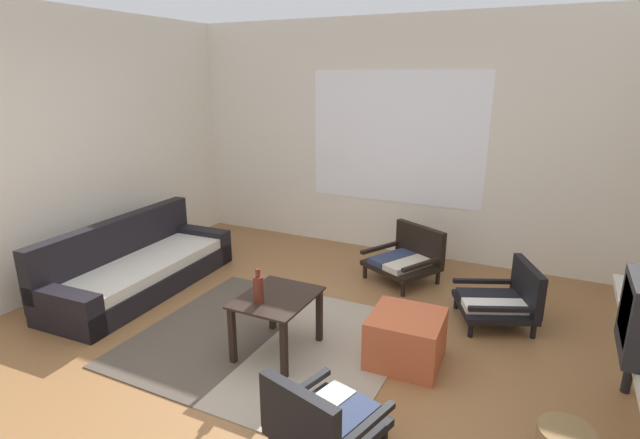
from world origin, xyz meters
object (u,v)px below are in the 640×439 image
Objects in this scene: armchair_striped_foreground at (320,421)px; armchair_corner at (504,298)px; coffee_table at (277,308)px; couch at (138,268)px; armchair_by_window at (407,257)px; glass_bottle at (258,288)px; ottoman_orange at (406,339)px.

armchair_corner is at bearing 70.43° from armchair_striped_foreground.
coffee_table is at bearing -140.15° from armchair_corner.
couch is 2.73m from armchair_by_window.
couch is 3.20× the size of coffee_table.
coffee_table is 1.87m from armchair_by_window.
armchair_striped_foreground is 2.61× the size of glass_bottle.
coffee_table is 0.25m from glass_bottle.
coffee_table is at bearing -12.16° from couch.
armchair_corner is (1.01, -0.55, -0.02)m from armchair_by_window.
armchair_striped_foreground is at bearing -83.96° from armchair_by_window.
glass_bottle reaches higher than couch.
armchair_striped_foreground is at bearing -46.94° from coffee_table.
couch is at bearing -165.75° from armchair_corner.
couch reaches higher than coffee_table.
armchair_by_window is 1.56m from ottoman_orange.
armchair_by_window is 1.62× the size of ottoman_orange.
coffee_table is 0.76× the size of armchair_by_window.
couch is at bearing -149.14° from armchair_by_window.
armchair_striped_foreground is at bearing -109.57° from armchair_corner.
couch is 2.61× the size of armchair_corner.
ottoman_orange is (0.43, -1.50, -0.06)m from armchair_by_window.
armchair_by_window is (0.49, 1.80, -0.12)m from coffee_table.
coffee_table is at bearing -161.77° from ottoman_orange.
glass_bottle is at bearing -156.09° from ottoman_orange.
armchair_corner is at bearing 14.25° from couch.
couch is 3.47m from armchair_corner.
ottoman_orange is (-0.58, -0.95, -0.04)m from armchair_corner.
ottoman_orange is (0.16, 1.12, -0.04)m from armchair_striped_foreground.
armchair_corner reaches higher than coffee_table.
armchair_by_window reaches higher than armchair_corner.
ottoman_orange is at bearing 82.03° from armchair_striped_foreground.
armchair_corner is at bearing 58.62° from ottoman_orange.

